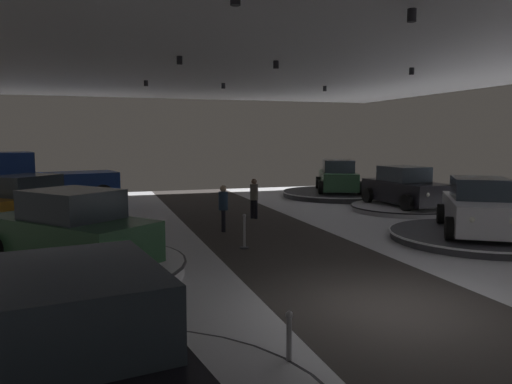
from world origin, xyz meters
TOP-DOWN VIEW (x-y plane):
  - ground at (0.00, 0.00)m, footprint 24.00×44.00m
  - ceiling_with_spotlights at (0.00, 0.00)m, footprint 24.00×44.00m
  - display_platform_far_right at (7.58, 10.68)m, footprint 4.72×4.72m
  - display_car_far_right at (7.58, 10.71)m, footprint 2.35×4.30m
  - display_platform_deep_right at (7.14, 16.20)m, footprint 6.00×6.00m
  - display_car_deep_right at (7.13, 16.18)m, footprint 3.39×4.57m
  - display_platform_mid_right at (6.04, 4.57)m, footprint 5.42×5.42m
  - display_car_mid_right at (6.06, 4.59)m, footprint 3.82×4.50m
  - display_car_near_left at (-5.52, -3.10)m, footprint 2.76×4.43m
  - display_platform_far_left at (-7.63, 9.77)m, footprint 4.89×4.89m
  - display_car_far_left at (-7.61, 9.79)m, footprint 4.09×4.37m
  - display_platform_deep_left at (-7.09, 15.70)m, footprint 5.68×5.68m
  - pickup_truck_deep_left at (-7.40, 15.63)m, footprint 5.63×3.58m
  - display_platform_mid_left at (-5.89, 4.02)m, footprint 5.27×5.27m
  - display_car_mid_left at (-5.87, 4.00)m, footprint 4.07×4.38m
  - visitor_walking_near at (-1.19, 8.43)m, footprint 0.32×0.32m
  - visitor_walking_far at (0.62, 10.68)m, footprint 0.32×0.32m
  - stanchion_a at (-2.94, -2.07)m, footprint 0.28×0.28m
  - stanchion_b at (-1.23, 5.76)m, footprint 0.28×0.28m

SIDE VIEW (x-z plane):
  - ground at x=0.00m, z-range -0.05..0.00m
  - display_platform_far_right at x=7.58m, z-range 0.02..0.25m
  - display_platform_mid_right at x=6.04m, z-range 0.02..0.27m
  - display_platform_far_left at x=-7.63m, z-range 0.02..0.29m
  - display_platform_deep_left at x=-7.09m, z-range 0.02..0.30m
  - display_platform_deep_right at x=7.14m, z-range 0.02..0.32m
  - display_platform_mid_left at x=-5.89m, z-range 0.02..0.36m
  - stanchion_a at x=-2.94m, z-range -0.13..0.88m
  - stanchion_b at x=-1.23m, z-range -0.13..0.88m
  - visitor_walking_near at x=-1.19m, z-range 0.11..1.70m
  - visitor_walking_far at x=0.62m, z-range 0.11..1.70m
  - display_car_far_right at x=7.58m, z-range 0.15..1.85m
  - display_car_mid_right at x=6.06m, z-range 0.17..1.87m
  - display_car_far_left at x=-7.61m, z-range 0.18..1.89m
  - display_car_deep_right at x=7.13m, z-range 0.21..1.92m
  - display_car_mid_left at x=-5.87m, z-range 0.25..1.96m
  - display_car_near_left at x=-5.52m, z-range 0.28..1.99m
  - pickup_truck_deep_left at x=-7.40m, z-range 0.07..2.37m
  - ceiling_with_spotlights at x=0.00m, z-range 5.35..5.74m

